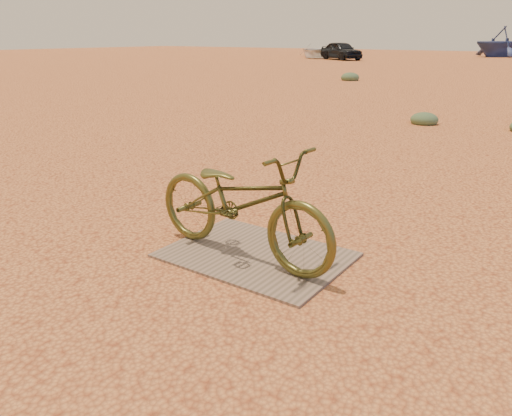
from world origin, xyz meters
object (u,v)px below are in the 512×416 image
Objects in this scene: boat_near_left at (318,51)px; boat_far_left at (500,41)px; bicycle at (241,202)px; plywood_board at (256,255)px; car at (341,51)px.

boat_far_left is at bearing 23.72° from boat_near_left.
boat_near_left is at bearing 31.42° from bicycle.
bicycle is at bearing -46.07° from boat_far_left.
plywood_board is 0.38× the size of car.
boat_near_left reaches higher than plywood_board.
bicycle is at bearing -124.60° from car.
boat_far_left is (-6.23, 44.50, 0.74)m from bicycle.
boat_far_left is at bearing 98.09° from plywood_board.
boat_far_left is at bearing -4.28° from car.
bicycle is 0.34× the size of boat_near_left.
car is at bearing 28.58° from bicycle.
plywood_board is at bearing -124.42° from car.
car is (-14.79, 32.30, 0.16)m from bicycle.
plywood_board is at bearing -79.65° from boat_near_left.
car is 14.92m from boat_far_left.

